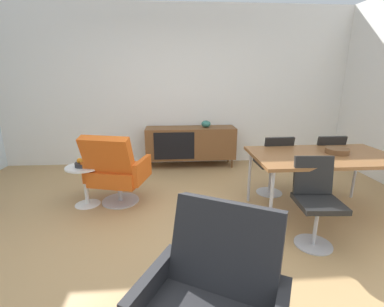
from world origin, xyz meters
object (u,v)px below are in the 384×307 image
at_px(vase_cobalt, 206,124).
at_px(fruit_bowl, 83,163).
at_px(dining_chair_back_left, 273,163).
at_px(dining_chair_front_left, 316,199).
at_px(dining_chair_back_right, 323,162).
at_px(dining_table, 323,158).
at_px(armchair_black_shell, 214,302).
at_px(sideboard, 190,143).
at_px(side_table_round, 85,181).
at_px(wooden_bowl_on_table, 337,151).
at_px(lounge_chair_red, 116,170).

distance_m(vase_cobalt, fruit_bowl, 2.27).
bearing_deg(dining_chair_back_left, dining_chair_front_left, -89.86).
relative_size(dining_chair_back_right, fruit_bowl, 4.28).
distance_m(dining_table, armchair_black_shell, 2.29).
distance_m(sideboard, fruit_bowl, 2.06).
relative_size(dining_chair_back_right, side_table_round, 1.65).
height_order(dining_table, wooden_bowl_on_table, wooden_bowl_on_table).
height_order(dining_chair_back_left, dining_chair_front_left, same).
relative_size(dining_table, wooden_bowl_on_table, 6.15).
bearing_deg(dining_chair_back_right, fruit_bowl, -178.08).
xyz_separation_m(dining_chair_back_left, dining_chair_back_right, (0.70, -0.00, 0.00)).
height_order(dining_chair_back_left, dining_chair_back_right, same).
xyz_separation_m(vase_cobalt, armchair_black_shell, (-0.41, -3.62, -0.31)).
distance_m(dining_table, dining_chair_front_left, 0.70).
relative_size(dining_chair_front_left, armchair_black_shell, 0.90).
height_order(dining_chair_back_right, lounge_chair_red, lounge_chair_red).
bearing_deg(fruit_bowl, vase_cobalt, 40.46).
relative_size(sideboard, armchair_black_shell, 1.69).
xyz_separation_m(dining_chair_front_left, dining_chair_back_right, (0.70, 1.12, 0.00)).
bearing_deg(armchair_black_shell, sideboard, 87.93).
height_order(wooden_bowl_on_table, fruit_bowl, wooden_bowl_on_table).
distance_m(lounge_chair_red, side_table_round, 0.42).
bearing_deg(armchair_black_shell, vase_cobalt, 83.54).
height_order(vase_cobalt, dining_chair_front_left, dining_chair_front_left).
bearing_deg(lounge_chair_red, wooden_bowl_on_table, -8.72).
bearing_deg(sideboard, lounge_chair_red, -125.42).
bearing_deg(vase_cobalt, wooden_bowl_on_table, -55.49).
bearing_deg(lounge_chair_red, dining_table, -10.29).
distance_m(sideboard, dining_chair_back_right, 2.20).
bearing_deg(dining_chair_front_left, wooden_bowl_on_table, 48.22).
bearing_deg(wooden_bowl_on_table, vase_cobalt, 124.51).
bearing_deg(fruit_bowl, armchair_black_shell, -58.74).
height_order(dining_table, lounge_chair_red, lounge_chair_red).
xyz_separation_m(dining_table, side_table_round, (-2.83, 0.45, -0.38)).
bearing_deg(sideboard, fruit_bowl, -134.52).
height_order(vase_cobalt, lounge_chair_red, lounge_chair_red).
bearing_deg(wooden_bowl_on_table, armchair_black_shell, -134.29).
height_order(sideboard, armchair_black_shell, armchair_black_shell).
distance_m(dining_chair_back_left, fruit_bowl, 2.48).
xyz_separation_m(vase_cobalt, lounge_chair_red, (-1.33, -1.48, -0.31)).
relative_size(dining_chair_back_left, fruit_bowl, 4.28).
bearing_deg(fruit_bowl, dining_table, -9.10).
relative_size(sideboard, dining_chair_front_left, 1.87).
distance_m(lounge_chair_red, fruit_bowl, 0.40).
xyz_separation_m(sideboard, dining_chair_front_left, (1.04, -2.48, 0.03)).
bearing_deg(dining_chair_back_left, lounge_chair_red, -176.78).
bearing_deg(dining_chair_front_left, dining_table, 58.25).
distance_m(sideboard, armchair_black_shell, 3.63).
xyz_separation_m(wooden_bowl_on_table, armchair_black_shell, (-1.70, -1.75, -0.30)).
bearing_deg(wooden_bowl_on_table, lounge_chair_red, 171.28).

